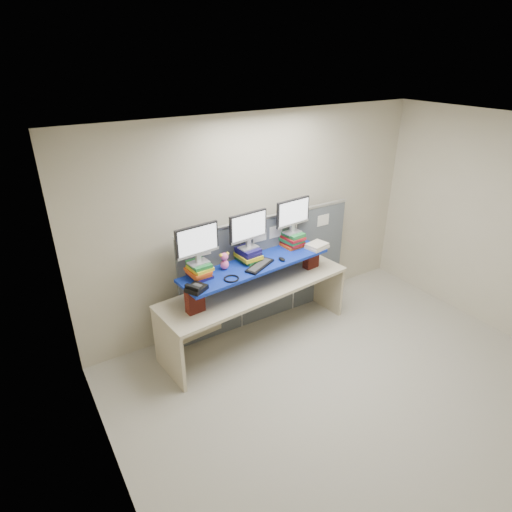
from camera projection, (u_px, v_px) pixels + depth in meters
room at (368, 283)px, 4.16m from camera, size 5.00×4.00×2.80m
cubicle_partition at (268, 269)px, 5.80m from camera, size 2.60×0.06×1.53m
desk at (256, 296)px, 5.44m from camera, size 2.61×1.00×0.78m
brick_pier_left at (195, 301)px, 4.78m from camera, size 0.21×0.13×0.28m
brick_pier_right at (311, 258)px, 5.77m from camera, size 0.21×0.13×0.28m
blue_board at (256, 265)px, 5.24m from camera, size 2.03×0.69×0.04m
book_stack_left at (199, 270)px, 4.89m from camera, size 0.27×0.32×0.18m
book_stack_center at (248, 254)px, 5.27m from camera, size 0.27×0.33×0.17m
book_stack_right at (292, 240)px, 5.66m from camera, size 0.27×0.31×0.19m
monitor_left at (197, 242)px, 4.73m from camera, size 0.53×0.17×0.46m
monitor_center at (248, 228)px, 5.12m from camera, size 0.53×0.17×0.46m
monitor_right at (293, 214)px, 5.50m from camera, size 0.53×0.17×0.46m
keyboard at (260, 266)px, 5.15m from camera, size 0.46×0.33×0.03m
mouse at (282, 259)px, 5.30m from camera, size 0.09×0.13×0.04m
desk_phone at (196, 288)px, 4.62m from camera, size 0.27×0.26×0.09m
headset at (231, 279)px, 4.87m from camera, size 0.20×0.20×0.02m
plush_toy at (224, 261)px, 5.05m from camera, size 0.13×0.09×0.21m
binder_stack at (317, 246)px, 5.63m from camera, size 0.31×0.27×0.06m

